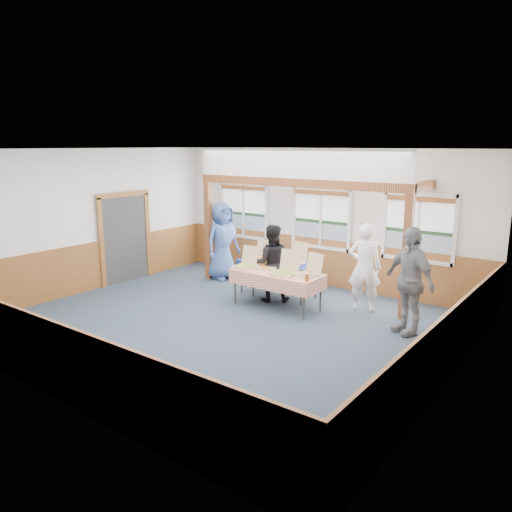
% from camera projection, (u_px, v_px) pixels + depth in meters
% --- Properties ---
extents(floor, '(8.00, 8.00, 0.00)m').
position_uv_depth(floor, '(227.00, 324.00, 9.30)').
color(floor, '#283141').
rests_on(floor, ground).
extents(ceiling, '(8.00, 8.00, 0.00)m').
position_uv_depth(ceiling, '(225.00, 149.00, 8.60)').
color(ceiling, white).
rests_on(ceiling, wall_back).
extents(wall_back, '(8.00, 0.00, 8.00)m').
position_uv_depth(wall_back, '(322.00, 218.00, 11.69)').
color(wall_back, silver).
rests_on(wall_back, floor).
extents(wall_front, '(8.00, 0.00, 8.00)m').
position_uv_depth(wall_front, '(45.00, 282.00, 6.21)').
color(wall_front, silver).
rests_on(wall_front, floor).
extents(wall_left, '(0.00, 8.00, 8.00)m').
position_uv_depth(wall_left, '(91.00, 220.00, 11.28)').
color(wall_left, silver).
rests_on(wall_left, floor).
extents(wall_right, '(0.00, 8.00, 8.00)m').
position_uv_depth(wall_right, '(456.00, 274.00, 6.61)').
color(wall_right, silver).
rests_on(wall_right, floor).
extents(wainscot_back, '(7.98, 0.05, 1.10)m').
position_uv_depth(wainscot_back, '(320.00, 262.00, 11.90)').
color(wainscot_back, brown).
rests_on(wainscot_back, floor).
extents(wainscot_front, '(7.98, 0.05, 1.10)m').
position_uv_depth(wainscot_front, '(54.00, 360.00, 6.46)').
color(wainscot_front, brown).
rests_on(wainscot_front, floor).
extents(wainscot_left, '(0.05, 6.98, 1.10)m').
position_uv_depth(wainscot_left, '(95.00, 266.00, 11.50)').
color(wainscot_left, brown).
rests_on(wainscot_left, floor).
extents(wainscot_right, '(0.05, 6.98, 1.10)m').
position_uv_depth(wainscot_right, '(448.00, 347.00, 6.86)').
color(wainscot_right, brown).
rests_on(wainscot_right, floor).
extents(cased_opening, '(0.06, 1.30, 2.10)m').
position_uv_depth(cased_opening, '(125.00, 239.00, 12.08)').
color(cased_opening, '#323232').
rests_on(cased_opening, wall_left).
extents(window_left, '(1.56, 0.10, 1.46)m').
position_uv_depth(window_left, '(244.00, 207.00, 12.98)').
color(window_left, white).
rests_on(window_left, wall_back).
extents(window_mid, '(1.56, 0.10, 1.46)m').
position_uv_depth(window_mid, '(321.00, 215.00, 11.63)').
color(window_mid, white).
rests_on(window_mid, wall_back).
extents(window_right, '(1.56, 0.10, 1.46)m').
position_uv_depth(window_right, '(419.00, 224.00, 10.29)').
color(window_right, white).
rests_on(window_right, wall_back).
extents(post_left, '(0.15, 0.15, 2.40)m').
position_uv_depth(post_left, '(209.00, 231.00, 12.29)').
color(post_left, '#552412').
rests_on(post_left, floor).
extents(post_right, '(0.15, 0.15, 2.40)m').
position_uv_depth(post_right, '(407.00, 258.00, 9.38)').
color(post_right, '#552412').
rests_on(post_right, floor).
extents(cross_beam, '(5.15, 0.18, 0.18)m').
position_uv_depth(cross_beam, '(295.00, 183.00, 10.55)').
color(cross_beam, '#552412').
rests_on(cross_beam, post_left).
extents(table_left, '(1.87, 1.09, 0.76)m').
position_uv_depth(table_left, '(278.00, 265.00, 10.96)').
color(table_left, '#323232').
rests_on(table_left, floor).
extents(table_right, '(2.00, 1.27, 0.76)m').
position_uv_depth(table_right, '(277.00, 275.00, 10.10)').
color(table_right, '#323232').
rests_on(table_right, floor).
extents(pizza_box_a, '(0.44, 0.52, 0.43)m').
position_uv_depth(pizza_box_a, '(260.00, 258.00, 11.08)').
color(pizza_box_a, '#D2B88C').
rests_on(pizza_box_a, table_left).
extents(pizza_box_b, '(0.45, 0.53, 0.43)m').
position_uv_depth(pizza_box_b, '(295.00, 260.00, 10.86)').
color(pizza_box_b, '#D2B88C').
rests_on(pizza_box_b, table_left).
extents(pizza_box_c, '(0.40, 0.49, 0.42)m').
position_uv_depth(pizza_box_c, '(245.00, 265.00, 10.44)').
color(pizza_box_c, '#D2B88C').
rests_on(pizza_box_c, table_right).
extents(pizza_box_d, '(0.56, 0.62, 0.47)m').
position_uv_depth(pizza_box_d, '(268.00, 264.00, 10.44)').
color(pizza_box_d, '#D2B88C').
rests_on(pizza_box_d, table_right).
extents(pizza_box_e, '(0.47, 0.56, 0.46)m').
position_uv_depth(pizza_box_e, '(285.00, 271.00, 9.87)').
color(pizza_box_e, '#D2B88C').
rests_on(pizza_box_e, table_right).
extents(pizza_box_f, '(0.46, 0.53, 0.42)m').
position_uv_depth(pizza_box_f, '(309.00, 272.00, 9.80)').
color(pizza_box_f, '#D2B88C').
rests_on(pizza_box_f, table_right).
extents(veggie_tray, '(0.41, 0.41, 0.09)m').
position_uv_depth(veggie_tray, '(251.00, 256.00, 11.38)').
color(veggie_tray, black).
rests_on(veggie_tray, table_left).
extents(drink_glass, '(0.07, 0.07, 0.15)m').
position_uv_depth(drink_glass, '(307.00, 277.00, 9.38)').
color(drink_glass, '#8F4817').
rests_on(drink_glass, table_right).
extents(woman_white, '(0.76, 0.63, 1.79)m').
position_uv_depth(woman_white, '(365.00, 267.00, 9.89)').
color(woman_white, white).
rests_on(woman_white, floor).
extents(woman_black, '(1.01, 0.97, 1.65)m').
position_uv_depth(woman_black, '(271.00, 263.00, 10.55)').
color(woman_black, black).
rests_on(woman_black, floor).
extents(man_blue, '(0.76, 1.03, 1.92)m').
position_uv_depth(man_blue, '(223.00, 241.00, 12.28)').
color(man_blue, '#3D5C9A').
rests_on(man_blue, floor).
extents(person_grey, '(1.21, 0.96, 1.92)m').
position_uv_depth(person_grey, '(409.00, 281.00, 8.69)').
color(person_grey, gray).
rests_on(person_grey, floor).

